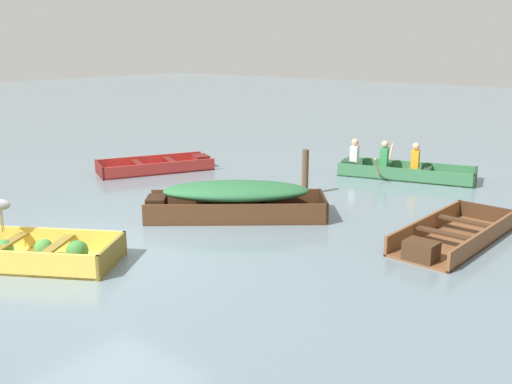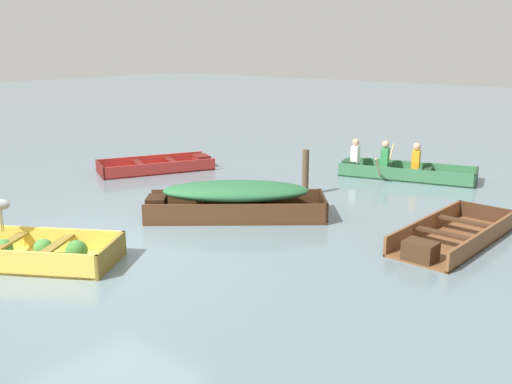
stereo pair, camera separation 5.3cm
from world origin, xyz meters
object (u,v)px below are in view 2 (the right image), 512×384
at_px(mooring_post, 305,173).
at_px(dinghy_yellow_foreground, 28,252).
at_px(skiff_dark_varnish_near_moored, 234,196).
at_px(skiff_wooden_brown_mid_moored, 451,237).
at_px(skiff_red_far_moored, 161,166).
at_px(rowboat_green_with_crew, 398,169).

bearing_deg(mooring_post, dinghy_yellow_foreground, -100.26).
relative_size(skiff_dark_varnish_near_moored, skiff_wooden_brown_mid_moored, 1.15).
height_order(dinghy_yellow_foreground, skiff_wooden_brown_mid_moored, dinghy_yellow_foreground).
bearing_deg(skiff_red_far_moored, mooring_post, 3.81).
xyz_separation_m(skiff_dark_varnish_near_moored, skiff_wooden_brown_mid_moored, (3.82, 1.13, -0.30)).
bearing_deg(skiff_dark_varnish_near_moored, skiff_wooden_brown_mid_moored, 16.43).
xyz_separation_m(dinghy_yellow_foreground, mooring_post, (1.08, 5.95, 0.36)).
height_order(dinghy_yellow_foreground, skiff_red_far_moored, dinghy_yellow_foreground).
bearing_deg(dinghy_yellow_foreground, mooring_post, 79.74).
distance_m(dinghy_yellow_foreground, rowboat_green_with_crew, 9.04).
height_order(skiff_wooden_brown_mid_moored, mooring_post, mooring_post).
height_order(skiff_dark_varnish_near_moored, rowboat_green_with_crew, rowboat_green_with_crew).
height_order(dinghy_yellow_foreground, rowboat_green_with_crew, rowboat_green_with_crew).
xyz_separation_m(skiff_wooden_brown_mid_moored, mooring_post, (-3.66, 1.08, 0.40)).
relative_size(skiff_wooden_brown_mid_moored, mooring_post, 2.87).
bearing_deg(skiff_red_far_moored, dinghy_yellow_foreground, -59.72).
bearing_deg(mooring_post, skiff_red_far_moored, -176.19).
relative_size(dinghy_yellow_foreground, rowboat_green_with_crew, 0.82).
bearing_deg(rowboat_green_with_crew, skiff_wooden_brown_mid_moored, -54.45).
height_order(dinghy_yellow_foreground, mooring_post, mooring_post).
xyz_separation_m(dinghy_yellow_foreground, skiff_dark_varnish_near_moored, (0.92, 3.75, 0.26)).
xyz_separation_m(skiff_dark_varnish_near_moored, mooring_post, (0.16, 2.20, 0.10)).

